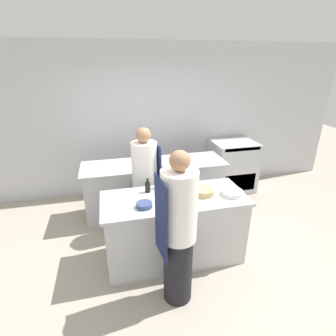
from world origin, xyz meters
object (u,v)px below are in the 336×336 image
object	(u,v)px
chef_at_stove	(145,182)
bowl_mixing_large	(232,193)
bottle_olive_oil	(163,179)
cup	(180,187)
oven_range	(232,166)
chef_at_prep_near	(178,232)
bottle_wine	(170,202)
bottle_cooking_oil	(174,189)
bottle_vinegar	(148,187)
bottle_sauce	(186,194)
bowl_prep_small	(144,205)
bowl_ceramic_blue	(204,191)

from	to	relation	value
chef_at_stove	bowl_mixing_large	distance (m)	1.28
bottle_olive_oil	cup	bearing A→B (deg)	-32.64
oven_range	chef_at_prep_near	distance (m)	2.99
bottle_wine	bottle_cooking_oil	size ratio (longest dim) A/B	1.05
bottle_vinegar	bottle_sauce	xyz separation A→B (m)	(0.41, -0.32, 0.01)
bottle_wine	bottle_olive_oil	bearing A→B (deg)	86.48
bottle_olive_oil	chef_at_prep_near	bearing A→B (deg)	-92.86
chef_at_prep_near	bottle_sauce	bearing A→B (deg)	-30.99
bowl_mixing_large	bowl_prep_small	world-z (taller)	bowl_mixing_large
chef_at_prep_near	bottle_olive_oil	bearing A→B (deg)	-9.63
bottle_cooking_oil	bowl_prep_small	xyz separation A→B (m)	(-0.40, -0.19, -0.06)
chef_at_stove	bottle_olive_oil	world-z (taller)	chef_at_stove
bottle_olive_oil	bottle_sauce	size ratio (longest dim) A/B	1.38
chef_at_prep_near	bottle_cooking_oil	distance (m)	0.71
bottle_olive_oil	bowl_prep_small	world-z (taller)	bottle_olive_oil
oven_range	cup	xyz separation A→B (m)	(-1.53, -1.55, 0.45)
oven_range	bottle_sauce	xyz separation A→B (m)	(-1.54, -1.83, 0.49)
oven_range	bowl_prep_small	distance (m)	2.81
bottle_olive_oil	bottle_cooking_oil	distance (m)	0.27
bottle_wine	bowl_mixing_large	xyz separation A→B (m)	(0.84, 0.16, -0.07)
chef_at_stove	bottle_olive_oil	xyz separation A→B (m)	(0.18, -0.39, 0.21)
bowl_ceramic_blue	bowl_mixing_large	bearing A→B (deg)	-16.63
chef_at_stove	bottle_olive_oil	size ratio (longest dim) A/B	5.45
chef_at_stove	chef_at_prep_near	bearing A→B (deg)	-3.64
bottle_sauce	bowl_ceramic_blue	size ratio (longest dim) A/B	0.81
chef_at_prep_near	bottle_wine	bearing A→B (deg)	-8.66
bowl_prep_small	bottle_sauce	bearing A→B (deg)	4.42
bottle_cooking_oil	bottle_sauce	world-z (taller)	bottle_cooking_oil
bottle_vinegar	bottle_cooking_oil	bearing A→B (deg)	-29.56
bottle_wine	bowl_ceramic_blue	xyz separation A→B (m)	(0.50, 0.26, -0.06)
chef_at_stove	bowl_ceramic_blue	distance (m)	0.96
chef_at_prep_near	bottle_olive_oil	distance (m)	0.96
chef_at_prep_near	bottle_cooking_oil	xyz separation A→B (m)	(0.13, 0.69, 0.12)
chef_at_prep_near	bottle_vinegar	xyz separation A→B (m)	(-0.17, 0.86, 0.11)
chef_at_stove	bottle_sauce	xyz separation A→B (m)	(0.38, -0.80, 0.18)
chef_at_prep_near	bottle_wine	size ratio (longest dim) A/B	7.22
oven_range	bowl_prep_small	size ratio (longest dim) A/B	5.30
bottle_wine	cup	world-z (taller)	bottle_wine
bottle_sauce	bottle_olive_oil	bearing A→B (deg)	115.82
bottle_sauce	oven_range	bearing A→B (deg)	49.85
chef_at_stove	bowl_ceramic_blue	bearing A→B (deg)	33.33
bottle_vinegar	bottle_wine	bearing A→B (deg)	-69.07
bottle_vinegar	cup	bearing A→B (deg)	-5.94
bottle_cooking_oil	bowl_ceramic_blue	bearing A→B (deg)	-7.06
bottle_cooking_oil	bottle_vinegar	bearing A→B (deg)	150.44
bottle_sauce	bowl_prep_small	world-z (taller)	bottle_sauce
oven_range	bottle_wine	bearing A→B (deg)	-131.77
bottle_cooking_oil	bowl_mixing_large	size ratio (longest dim) A/B	0.88
chef_at_stove	bottle_cooking_oil	size ratio (longest dim) A/B	7.11
chef_at_prep_near	bottle_vinegar	size ratio (longest dim) A/B	9.34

